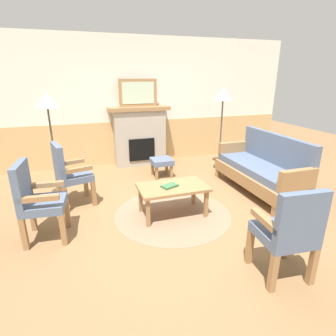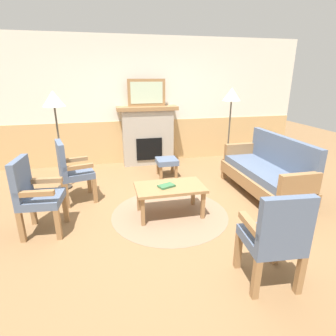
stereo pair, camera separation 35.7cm
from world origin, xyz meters
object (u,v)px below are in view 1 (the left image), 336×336
at_px(armchair_front_left, 289,230).
at_px(armchair_near_fireplace, 36,198).
at_px(framed_picture, 138,93).
at_px(footstool, 162,163).
at_px(book_on_table, 170,186).
at_px(floor_lamp_by_chairs, 47,106).
at_px(coffee_table, 173,189).
at_px(couch, 262,169).
at_px(fireplace, 140,136).
at_px(armchair_by_window_left, 69,172).
at_px(floor_lamp_by_couch, 223,99).

bearing_deg(armchair_front_left, armchair_near_fireplace, 147.32).
height_order(framed_picture, footstool, framed_picture).
height_order(book_on_table, floor_lamp_by_chairs, floor_lamp_by_chairs).
relative_size(coffee_table, floor_lamp_by_chairs, 0.57).
relative_size(framed_picture, footstool, 2.00).
relative_size(framed_picture, armchair_near_fireplace, 0.82).
xyz_separation_m(book_on_table, footstool, (0.36, 1.55, -0.17)).
relative_size(couch, coffee_table, 1.88).
xyz_separation_m(footstool, armchair_front_left, (0.30, -3.10, 0.25)).
xyz_separation_m(fireplace, footstool, (0.23, -0.91, -0.37)).
height_order(armchair_by_window_left, floor_lamp_by_couch, floor_lamp_by_couch).
height_order(armchair_by_window_left, floor_lamp_by_chairs, floor_lamp_by_chairs).
relative_size(footstool, floor_lamp_by_chairs, 0.24).
bearing_deg(floor_lamp_by_couch, armchair_front_left, -107.93).
height_order(fireplace, framed_picture, framed_picture).
bearing_deg(book_on_table, coffee_table, 20.63).
bearing_deg(fireplace, footstool, -76.06).
distance_m(footstool, floor_lamp_by_couch, 1.79).
xyz_separation_m(fireplace, floor_lamp_by_chairs, (-1.68, -1.09, 0.80)).
bearing_deg(floor_lamp_by_couch, coffee_table, -134.50).
distance_m(couch, armchair_front_left, 2.18).
distance_m(framed_picture, footstool, 1.59).
relative_size(book_on_table, armchair_near_fireplace, 0.23).
height_order(footstool, armchair_front_left, armchair_front_left).
distance_m(book_on_table, floor_lamp_by_chairs, 2.30).
bearing_deg(floor_lamp_by_chairs, fireplace, 32.90).
distance_m(framed_picture, armchair_by_window_left, 2.44).
xyz_separation_m(fireplace, book_on_table, (-0.13, -2.47, -0.20)).
relative_size(armchair_by_window_left, floor_lamp_by_chairs, 0.58).
height_order(book_on_table, armchair_near_fireplace, armchair_near_fireplace).
bearing_deg(book_on_table, framed_picture, 86.96).
relative_size(framed_picture, book_on_table, 3.60).
distance_m(armchair_near_fireplace, armchair_front_left, 2.77).
height_order(framed_picture, armchair_by_window_left, framed_picture).
xyz_separation_m(footstool, floor_lamp_by_chairs, (-1.91, -0.17, 1.17)).
bearing_deg(footstool, framed_picture, 103.94).
xyz_separation_m(couch, armchair_near_fireplace, (-3.43, -0.38, 0.14)).
height_order(coffee_table, footstool, coffee_table).
distance_m(framed_picture, coffee_table, 2.72).
bearing_deg(fireplace, armchair_near_fireplace, -125.63).
height_order(book_on_table, armchair_front_left, armchair_front_left).
bearing_deg(floor_lamp_by_chairs, armchair_near_fireplace, -94.99).
bearing_deg(book_on_table, armchair_by_window_left, 149.03).
distance_m(footstool, armchair_front_left, 3.13).
bearing_deg(couch, floor_lamp_by_couch, 91.99).
bearing_deg(armchair_front_left, fireplace, 97.49).
distance_m(coffee_table, armchair_front_left, 1.69).
bearing_deg(armchair_by_window_left, floor_lamp_by_chairs, 110.82).
xyz_separation_m(armchair_by_window_left, armchair_front_left, (1.98, -2.34, 0.00)).
distance_m(couch, coffee_table, 1.73).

